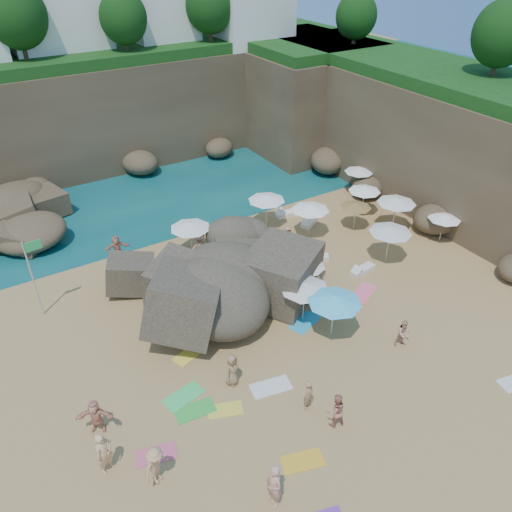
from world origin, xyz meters
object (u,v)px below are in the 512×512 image
lounger_0 (289,213)px  person_stand_1 (336,410)px  parasol_1 (267,198)px  person_stand_0 (104,453)px  person_stand_2 (200,247)px  person_stand_3 (317,291)px  flag_pole (33,269)px  person_stand_4 (287,239)px  rock_outcrop (212,293)px  person_stand_6 (274,486)px  parasol_0 (190,225)px  person_stand_5 (117,247)px  parasol_2 (365,189)px

lounger_0 → person_stand_1: bearing=-116.0°
parasol_1 → person_stand_1: size_ratio=1.48×
person_stand_0 → person_stand_2: bearing=24.6°
person_stand_1 → person_stand_3: bearing=-108.9°
flag_pole → person_stand_4: 14.06m
parasol_1 → person_stand_2: (-5.50, -1.35, -1.14)m
rock_outcrop → person_stand_4: (5.81, 1.30, 0.87)m
person_stand_4 → person_stand_3: bearing=-87.5°
person_stand_6 → person_stand_2: bearing=160.3°
person_stand_0 → person_stand_6: size_ratio=0.99×
person_stand_0 → person_stand_1: bearing=-43.5°
lounger_0 → person_stand_6: size_ratio=0.95×
person_stand_4 → person_stand_6: (-9.39, -12.84, 0.09)m
person_stand_1 → person_stand_3: (4.00, 6.41, 0.08)m
rock_outcrop → person_stand_6: (-3.58, -11.55, 0.96)m
parasol_0 → person_stand_4: size_ratio=1.38×
person_stand_2 → person_stand_6: 15.43m
person_stand_2 → person_stand_6: bearing=81.8°
person_stand_2 → person_stand_0: bearing=58.4°
person_stand_3 → person_stand_5: (-7.45, 9.61, -0.11)m
parasol_2 → person_stand_6: parasol_2 is taller
parasol_2 → person_stand_2: size_ratio=1.14×
flag_pole → person_stand_6: (4.43, -14.55, -1.82)m
person_stand_5 → parasol_2: bearing=-3.3°
rock_outcrop → parasol_0: 4.53m
person_stand_0 → person_stand_4: person_stand_0 is taller
person_stand_2 → person_stand_6: person_stand_6 is taller
person_stand_5 → person_stand_3: bearing=-43.7°
parasol_2 → person_stand_0: 23.20m
parasol_2 → person_stand_4: 7.29m
rock_outcrop → person_stand_0: person_stand_0 is taller
person_stand_4 → lounger_0: bearing=73.8°
rock_outcrop → person_stand_0: (-8.05, -7.33, 0.95)m
person_stand_2 → person_stand_3: bearing=124.7°
rock_outcrop → person_stand_5: 6.78m
rock_outcrop → lounger_0: bearing=30.5°
person_stand_1 → person_stand_5: size_ratio=1.03×
parasol_1 → person_stand_3: bearing=-104.5°
rock_outcrop → person_stand_5: bearing=118.3°
parasol_1 → rock_outcrop: bearing=-144.5°
person_stand_1 → person_stand_2: person_stand_2 is taller
person_stand_3 → person_stand_4: person_stand_3 is taller
parasol_0 → parasol_2: size_ratio=1.10×
parasol_1 → person_stand_2: parasol_1 is taller
parasol_1 → person_stand_6: parasol_1 is taller
flag_pole → person_stand_0: bearing=-90.2°
parasol_2 → person_stand_1: 17.93m
parasol_2 → person_stand_2: (-12.03, 0.67, -0.93)m
person_stand_4 → person_stand_6: person_stand_6 is taller
flag_pole → person_stand_6: flag_pole is taller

